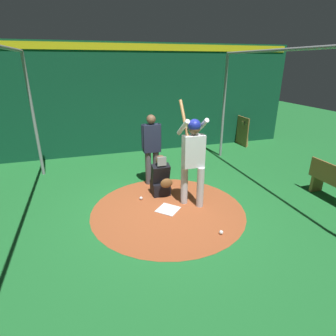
# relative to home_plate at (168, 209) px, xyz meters

# --- Properties ---
(ground_plane) EXTENTS (27.60, 27.60, 0.00)m
(ground_plane) POSITION_rel_home_plate_xyz_m (0.00, 0.00, -0.01)
(ground_plane) COLOR #1E6B2D
(dirt_circle) EXTENTS (3.21, 3.21, 0.01)m
(dirt_circle) POSITION_rel_home_plate_xyz_m (0.00, 0.00, -0.01)
(dirt_circle) COLOR #9E4C28
(dirt_circle) RESTS_ON ground
(home_plate) EXTENTS (0.59, 0.59, 0.01)m
(home_plate) POSITION_rel_home_plate_xyz_m (0.00, 0.00, 0.00)
(home_plate) COLOR white
(home_plate) RESTS_ON dirt_circle
(batter) EXTENTS (0.68, 0.49, 2.20)m
(batter) POSITION_rel_home_plate_xyz_m (-0.09, 0.56, 1.14)
(batter) COLOR #BCBCC0
(batter) RESTS_ON ground
(catcher) EXTENTS (0.58, 0.40, 0.98)m
(catcher) POSITION_rel_home_plate_xyz_m (-0.74, 0.05, 0.37)
(catcher) COLOR black
(catcher) RESTS_ON ground
(umpire) EXTENTS (0.22, 0.49, 1.76)m
(umpire) POSITION_rel_home_plate_xyz_m (-1.42, 0.02, 0.98)
(umpire) COLOR #4C4C51
(umpire) RESTS_ON ground
(back_wall) EXTENTS (0.22, 11.60, 3.50)m
(back_wall) POSITION_rel_home_plate_xyz_m (-4.27, 0.00, 1.75)
(back_wall) COLOR #0F472D
(back_wall) RESTS_ON ground
(cage_frame) EXTENTS (5.88, 5.53, 3.19)m
(cage_frame) POSITION_rel_home_plate_xyz_m (0.00, 0.00, 2.21)
(cage_frame) COLOR gray
(cage_frame) RESTS_ON ground
(bat_rack) EXTENTS (1.18, 0.21, 1.05)m
(bat_rack) POSITION_rel_home_plate_xyz_m (-4.02, 4.09, 0.48)
(bat_rack) COLOR olive
(bat_rack) RESTS_ON ground
(baseball_0) EXTENTS (0.07, 0.07, 0.07)m
(baseball_0) POSITION_rel_home_plate_xyz_m (-0.61, -0.45, 0.03)
(baseball_0) COLOR white
(baseball_0) RESTS_ON dirt_circle
(baseball_1) EXTENTS (0.07, 0.07, 0.07)m
(baseball_1) POSITION_rel_home_plate_xyz_m (1.11, 0.66, 0.03)
(baseball_1) COLOR white
(baseball_1) RESTS_ON dirt_circle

